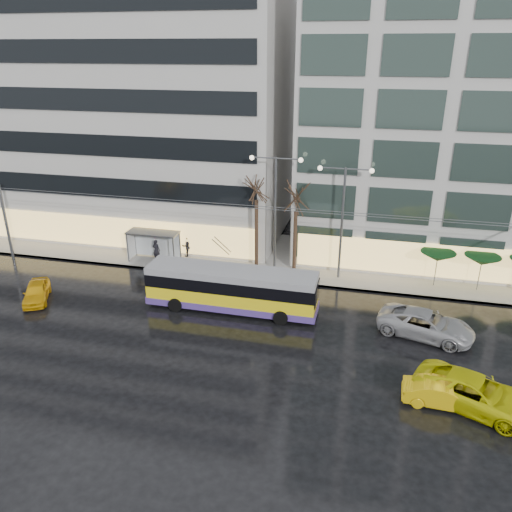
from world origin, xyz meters
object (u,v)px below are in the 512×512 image
(street_lamp_near, at_px, (275,199))
(taxi_a, at_px, (36,292))
(trolleybus, at_px, (232,290))
(bus_shelter, at_px, (150,239))

(street_lamp_near, xyz_separation_m, taxi_a, (-15.27, -8.45, -5.34))
(trolleybus, height_order, street_lamp_near, street_lamp_near)
(trolleybus, distance_m, taxi_a, 13.81)
(bus_shelter, xyz_separation_m, street_lamp_near, (10.38, 0.11, 4.03))
(trolleybus, height_order, bus_shelter, trolleybus)
(trolleybus, relative_size, bus_shelter, 2.74)
(street_lamp_near, height_order, taxi_a, street_lamp_near)
(street_lamp_near, bearing_deg, bus_shelter, -179.37)
(trolleybus, height_order, taxi_a, trolleybus)
(trolleybus, bearing_deg, taxi_a, -171.94)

